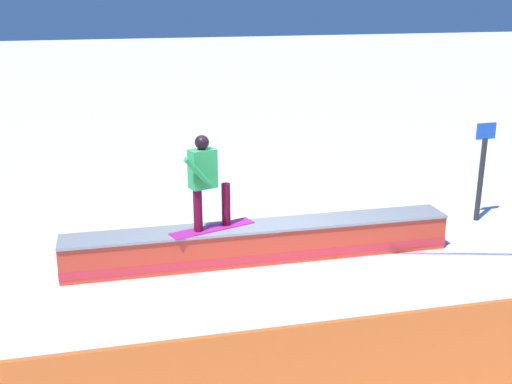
{
  "coord_description": "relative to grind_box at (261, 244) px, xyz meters",
  "views": [
    {
      "loc": [
        2.9,
        8.85,
        4.09
      ],
      "look_at": [
        0.4,
        0.97,
        1.49
      ],
      "focal_mm": 43.18,
      "sensor_mm": 36.0,
      "label": 1
    }
  ],
  "objects": [
    {
      "name": "grind_box",
      "position": [
        0.0,
        0.0,
        0.0
      ],
      "size": [
        6.36,
        1.1,
        0.61
      ],
      "color": "red",
      "rests_on": "ground_plane"
    },
    {
      "name": "ground_plane",
      "position": [
        0.0,
        0.0,
        -0.28
      ],
      "size": [
        120.0,
        120.0,
        0.0
      ],
      "primitive_type": "plane",
      "color": "white"
    },
    {
      "name": "safety_fence",
      "position": [
        0.0,
        4.11,
        0.29
      ],
      "size": [
        10.53,
        0.86,
        1.13
      ],
      "primitive_type": "cube",
      "rotation": [
        0.0,
        0.0,
        -0.08
      ],
      "color": "orange",
      "rests_on": "ground_plane"
    },
    {
      "name": "trail_marker",
      "position": [
        -4.56,
        -0.53,
        0.74
      ],
      "size": [
        0.4,
        0.1,
        1.9
      ],
      "color": "#262628",
      "rests_on": "ground_plane"
    },
    {
      "name": "snowboarder",
      "position": [
        0.89,
        -0.03,
        1.17
      ],
      "size": [
        1.44,
        0.67,
        1.53
      ],
      "color": "#B5228C",
      "rests_on": "grind_box"
    }
  ]
}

